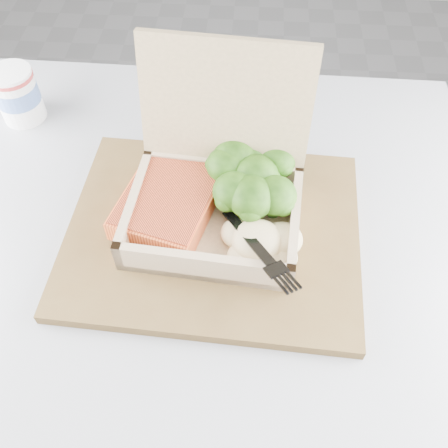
# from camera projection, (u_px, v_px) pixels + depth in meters

# --- Properties ---
(floor) EXTENTS (4.00, 4.00, 0.00)m
(floor) POSITION_uv_depth(u_px,v_px,m) (92.00, 445.00, 1.13)
(floor) COLOR gray
(floor) RESTS_ON ground
(cafe_table) EXTENTS (0.75, 0.75, 0.71)m
(cafe_table) POSITION_uv_depth(u_px,v_px,m) (194.00, 325.00, 0.74)
(cafe_table) COLOR black
(cafe_table) RESTS_ON floor
(serving_tray) EXTENTS (0.36, 0.30, 0.01)m
(serving_tray) POSITION_uv_depth(u_px,v_px,m) (213.00, 232.00, 0.61)
(serving_tray) COLOR brown
(serving_tray) RESTS_ON cafe_table
(takeout_container) EXTENTS (0.21, 0.20, 0.19)m
(takeout_container) POSITION_uv_depth(u_px,v_px,m) (217.00, 182.00, 0.58)
(takeout_container) COLOR tan
(takeout_container) RESTS_ON serving_tray
(salmon_fillet) EXTENTS (0.13, 0.16, 0.03)m
(salmon_fillet) POSITION_uv_depth(u_px,v_px,m) (170.00, 201.00, 0.60)
(salmon_fillet) COLOR orange
(salmon_fillet) RESTS_ON takeout_container
(broccoli_pile) EXTENTS (0.13, 0.13, 0.05)m
(broccoli_pile) POSITION_uv_depth(u_px,v_px,m) (255.00, 181.00, 0.60)
(broccoli_pile) COLOR #417E1C
(broccoli_pile) RESTS_ON takeout_container
(mashed_potatoes) EXTENTS (0.09, 0.08, 0.03)m
(mashed_potatoes) POSITION_uv_depth(u_px,v_px,m) (257.00, 241.00, 0.56)
(mashed_potatoes) COLOR #D0B687
(mashed_potatoes) RESTS_ON takeout_container
(plastic_fork) EXTENTS (0.09, 0.14, 0.03)m
(plastic_fork) POSITION_uv_depth(u_px,v_px,m) (240.00, 224.00, 0.56)
(plastic_fork) COLOR black
(plastic_fork) RESTS_ON mashed_potatoes
(paper_cup) EXTENTS (0.06, 0.06, 0.08)m
(paper_cup) POSITION_uv_depth(u_px,v_px,m) (17.00, 93.00, 0.71)
(paper_cup) COLOR white
(paper_cup) RESTS_ON cafe_table
(receipt) EXTENTS (0.13, 0.16, 0.00)m
(receipt) POSITION_uv_depth(u_px,v_px,m) (227.00, 130.00, 0.73)
(receipt) COLOR white
(receipt) RESTS_ON cafe_table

